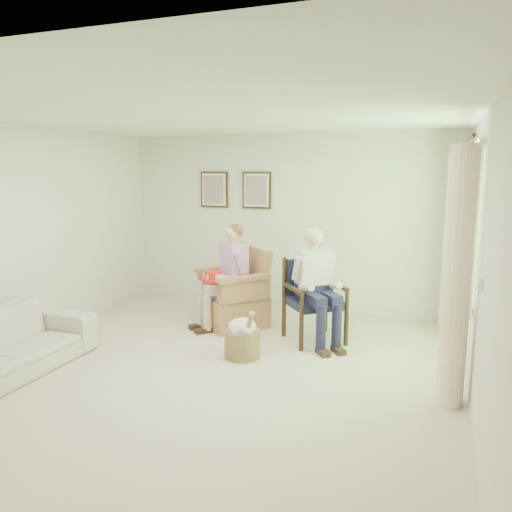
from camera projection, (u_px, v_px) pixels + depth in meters
name	position (u px, v px, depth m)	size (l,w,h in m)	color
floor	(206.00, 375.00, 5.12)	(5.50, 5.50, 0.00)	beige
back_wall	(286.00, 223.00, 7.44)	(5.00, 0.04, 2.60)	silver
left_wall	(9.00, 238.00, 5.75)	(0.04, 5.50, 2.60)	silver
right_wall	(482.00, 268.00, 4.04)	(0.04, 5.50, 2.60)	silver
ceiling	(202.00, 114.00, 4.68)	(5.00, 5.50, 0.02)	white
window	(472.00, 219.00, 5.12)	(0.13, 2.50, 1.63)	#2D6B23
curtain_left	(457.00, 279.00, 4.33)	(0.34, 0.34, 2.30)	#FFE7C7
curtain_right	(453.00, 246.00, 6.14)	(0.34, 0.34, 2.30)	#FFE7C7
framed_print_left	(214.00, 190.00, 7.72)	(0.45, 0.05, 0.55)	#382114
framed_print_right	(257.00, 190.00, 7.48)	(0.45, 0.05, 0.55)	#382114
wicker_armchair	(234.00, 301.00, 6.77)	(0.81, 0.81, 1.04)	#A3724D
wood_armchair	(316.00, 296.00, 6.16)	(0.64, 0.60, 0.98)	black
person_wicker	(230.00, 269.00, 6.57)	(0.40, 0.62, 1.35)	beige
person_dark	(314.00, 278.00, 5.96)	(0.40, 0.62, 1.37)	#1B1A39
red_hat	(214.00, 277.00, 6.51)	(0.31, 0.31, 0.14)	red
hatbox	(242.00, 337.00, 5.58)	(0.51, 0.51, 0.59)	tan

